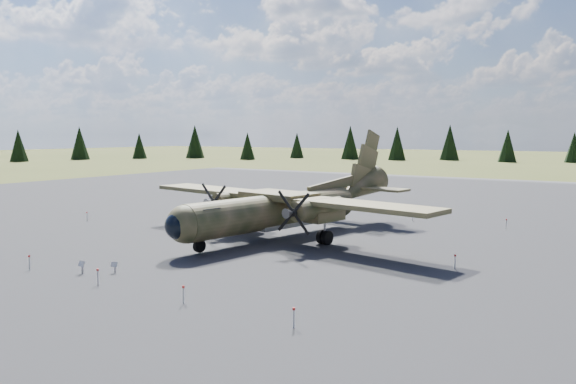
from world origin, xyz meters
The scene contains 7 objects.
ground centered at (0.00, 0.00, 0.00)m, with size 500.00×500.00×0.00m, color brown.
apron centered at (0.00, 10.00, 0.00)m, with size 120.00×120.00×0.04m, color #58585D.
transport_plane centered at (2.65, 3.49, 2.50)m, with size 26.38×23.75×8.69m.
info_placard_left centered at (-0.73, -12.42, 0.48)m, with size 0.47×0.23×0.72m.
info_placard_right centered at (0.67, -11.31, 0.41)m, with size 0.43×0.28×0.62m.
barrier_fence centered at (-0.46, -0.08, 0.51)m, with size 33.12×29.62×0.85m.
treeline centered at (-1.95, 5.53, 4.78)m, with size 293.40×295.95×10.97m.
Camera 1 is at (25.68, -31.98, 7.75)m, focal length 35.00 mm.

